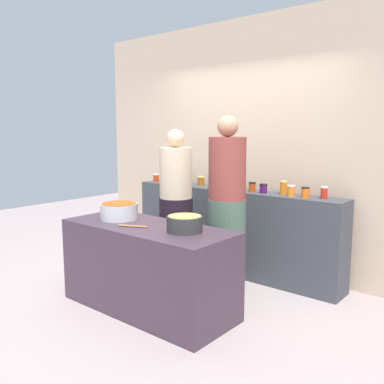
% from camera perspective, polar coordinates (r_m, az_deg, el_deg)
% --- Properties ---
extents(ground, '(12.00, 12.00, 0.00)m').
position_cam_1_polar(ground, '(4.34, -3.04, -14.38)').
color(ground, gray).
extents(storefront_wall, '(4.80, 0.12, 3.00)m').
position_cam_1_polar(storefront_wall, '(5.16, 7.86, 6.33)').
color(storefront_wall, tan).
rests_on(storefront_wall, ground).
extents(display_shelf, '(2.70, 0.36, 1.00)m').
position_cam_1_polar(display_shelf, '(5.01, 5.50, -5.28)').
color(display_shelf, '#373B42').
rests_on(display_shelf, ground).
extents(prep_table, '(1.70, 0.70, 0.81)m').
position_cam_1_polar(prep_table, '(4.00, -6.05, -10.25)').
color(prep_table, '#3B2C39').
rests_on(prep_table, ground).
extents(preserve_jar_0, '(0.08, 0.08, 0.10)m').
position_cam_1_polar(preserve_jar_0, '(5.66, -4.94, 1.96)').
color(preserve_jar_0, '#B8300A').
rests_on(preserve_jar_0, display_shelf).
extents(preserve_jar_1, '(0.08, 0.08, 0.12)m').
position_cam_1_polar(preserve_jar_1, '(5.59, -3.47, 1.98)').
color(preserve_jar_1, '#25532E').
rests_on(preserve_jar_1, display_shelf).
extents(preserve_jar_2, '(0.09, 0.09, 0.11)m').
position_cam_1_polar(preserve_jar_2, '(5.48, -2.84, 1.82)').
color(preserve_jar_2, '#552D50').
rests_on(preserve_jar_2, display_shelf).
extents(preserve_jar_3, '(0.09, 0.09, 0.11)m').
position_cam_1_polar(preserve_jar_3, '(5.45, -1.61, 1.82)').
color(preserve_jar_3, olive).
rests_on(preserve_jar_3, display_shelf).
extents(preserve_jar_4, '(0.07, 0.07, 0.14)m').
position_cam_1_polar(preserve_jar_4, '(5.28, -0.67, 1.74)').
color(preserve_jar_4, '#B51F10').
rests_on(preserve_jar_4, display_shelf).
extents(preserve_jar_5, '(0.09, 0.09, 0.11)m').
position_cam_1_polar(preserve_jar_5, '(5.23, 1.23, 1.53)').
color(preserve_jar_5, brown).
rests_on(preserve_jar_5, display_shelf).
extents(preserve_jar_6, '(0.08, 0.08, 0.12)m').
position_cam_1_polar(preserve_jar_6, '(5.05, 3.60, 1.33)').
color(preserve_jar_6, '#43244C').
rests_on(preserve_jar_6, display_shelf).
extents(preserve_jar_7, '(0.08, 0.08, 0.14)m').
position_cam_1_polar(preserve_jar_7, '(4.85, 5.40, 1.14)').
color(preserve_jar_7, yellow).
rests_on(preserve_jar_7, display_shelf).
extents(preserve_jar_8, '(0.08, 0.08, 0.11)m').
position_cam_1_polar(preserve_jar_8, '(4.77, 6.76, 0.76)').
color(preserve_jar_8, '#AA3124').
rests_on(preserve_jar_8, display_shelf).
extents(preserve_jar_9, '(0.08, 0.08, 0.11)m').
position_cam_1_polar(preserve_jar_9, '(4.71, 8.24, 0.68)').
color(preserve_jar_9, '#A93C12').
rests_on(preserve_jar_9, display_shelf).
extents(preserve_jar_10, '(0.09, 0.09, 0.10)m').
position_cam_1_polar(preserve_jar_10, '(4.65, 9.75, 0.49)').
color(preserve_jar_10, '#441254').
rests_on(preserve_jar_10, display_shelf).
extents(preserve_jar_11, '(0.08, 0.08, 0.15)m').
position_cam_1_polar(preserve_jar_11, '(4.58, 12.40, 0.57)').
color(preserve_jar_11, '#CC6716').
rests_on(preserve_jar_11, display_shelf).
extents(preserve_jar_12, '(0.08, 0.08, 0.12)m').
position_cam_1_polar(preserve_jar_12, '(4.46, 13.42, 0.15)').
color(preserve_jar_12, orange).
rests_on(preserve_jar_12, display_shelf).
extents(preserve_jar_13, '(0.08, 0.08, 0.11)m').
position_cam_1_polar(preserve_jar_13, '(4.39, 15.26, -0.07)').
color(preserve_jar_13, orange).
rests_on(preserve_jar_13, display_shelf).
extents(preserve_jar_14, '(0.07, 0.07, 0.13)m').
position_cam_1_polar(preserve_jar_14, '(4.41, 17.64, -0.07)').
color(preserve_jar_14, red).
rests_on(preserve_jar_14, display_shelf).
extents(cooking_pot_left, '(0.37, 0.37, 0.16)m').
position_cam_1_polar(cooking_pot_left, '(4.19, -9.96, -2.60)').
color(cooking_pot_left, '#B7B7BC').
rests_on(cooking_pot_left, prep_table).
extents(cooking_pot_center, '(0.31, 0.31, 0.14)m').
position_cam_1_polar(cooking_pot_center, '(3.62, -1.02, -4.38)').
color(cooking_pot_center, '#2D2D2D').
rests_on(cooking_pot_center, prep_table).
extents(wooden_spoon, '(0.26, 0.14, 0.02)m').
position_cam_1_polar(wooden_spoon, '(3.83, -8.11, -4.65)').
color(wooden_spoon, '#9E703D').
rests_on(wooden_spoon, prep_table).
extents(cook_with_tongs, '(0.38, 0.38, 1.70)m').
position_cam_1_polar(cook_with_tongs, '(4.74, -2.19, -2.72)').
color(cook_with_tongs, black).
rests_on(cook_with_tongs, ground).
extents(cook_in_cap, '(0.38, 0.38, 1.83)m').
position_cam_1_polar(cook_in_cap, '(4.18, 4.76, -3.37)').
color(cook_in_cap, '#42584A').
rests_on(cook_in_cap, ground).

